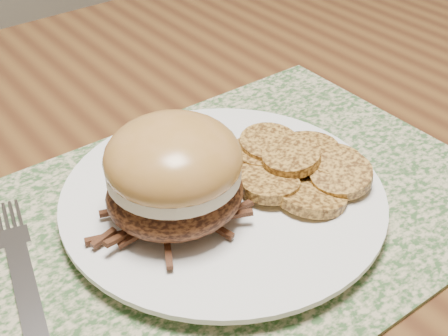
{
  "coord_description": "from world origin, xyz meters",
  "views": [
    {
      "loc": [
        -0.33,
        -0.36,
        1.1
      ],
      "look_at": [
        -0.07,
        -0.03,
        0.79
      ],
      "focal_mm": 50.0,
      "sensor_mm": 36.0,
      "label": 1
    }
  ],
  "objects_px": {
    "dining_table": "(262,222)",
    "fork": "(24,281)",
    "dinner_plate": "(223,199)",
    "pork_sandwich": "(174,173)"
  },
  "relations": [
    {
      "from": "fork",
      "to": "pork_sandwich",
      "type": "bearing_deg",
      "value": 5.86
    },
    {
      "from": "dining_table",
      "to": "pork_sandwich",
      "type": "xyz_separation_m",
      "value": [
        -0.12,
        -0.03,
        0.14
      ]
    },
    {
      "from": "pork_sandwich",
      "to": "fork",
      "type": "distance_m",
      "value": 0.14
    },
    {
      "from": "dining_table",
      "to": "fork",
      "type": "xyz_separation_m",
      "value": [
        -0.25,
        -0.02,
        0.09
      ]
    },
    {
      "from": "dining_table",
      "to": "fork",
      "type": "relative_size",
      "value": 7.48
    },
    {
      "from": "dining_table",
      "to": "dinner_plate",
      "type": "distance_m",
      "value": 0.12
    },
    {
      "from": "dining_table",
      "to": "dinner_plate",
      "type": "bearing_deg",
      "value": -155.96
    },
    {
      "from": "dinner_plate",
      "to": "fork",
      "type": "distance_m",
      "value": 0.17
    },
    {
      "from": "dining_table",
      "to": "dinner_plate",
      "type": "height_order",
      "value": "dinner_plate"
    },
    {
      "from": "dining_table",
      "to": "fork",
      "type": "distance_m",
      "value": 0.26
    }
  ]
}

